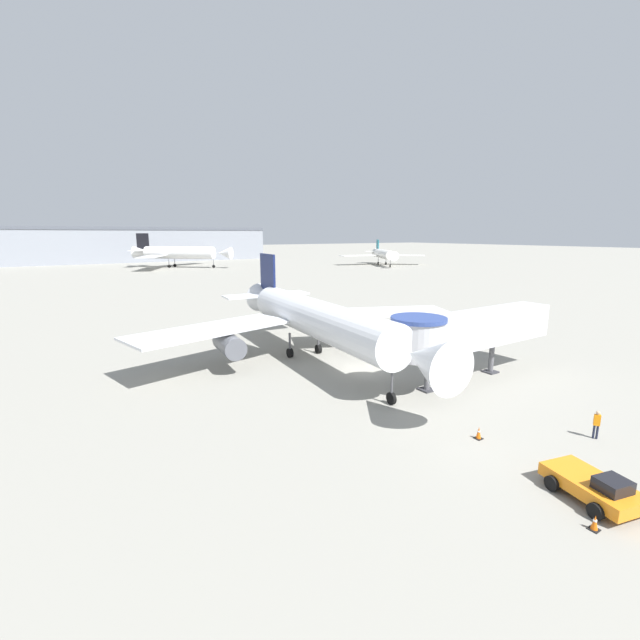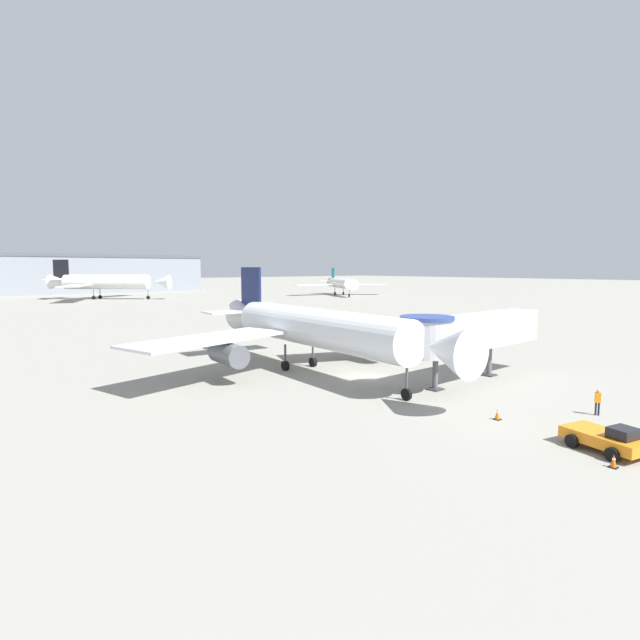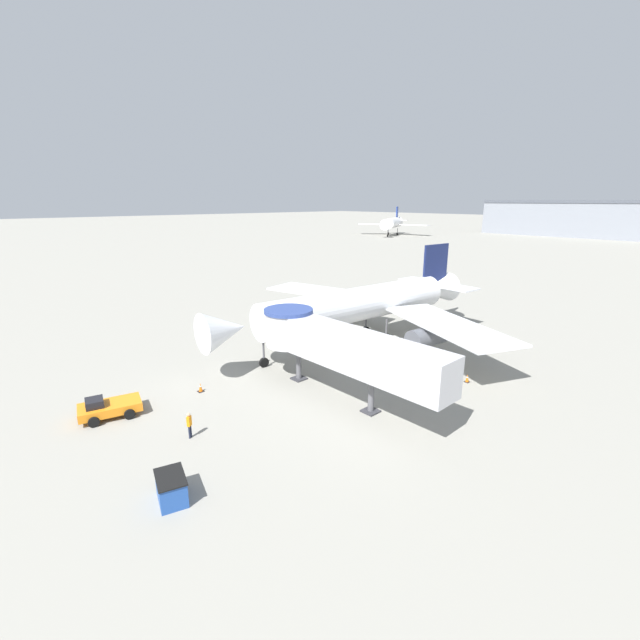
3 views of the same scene
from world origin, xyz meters
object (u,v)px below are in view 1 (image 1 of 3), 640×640
pushback_tug_orange (594,486)px  traffic_cone_starboard_wing (423,342)px  background_jet_black_tail (177,253)px  traffic_cone_apron_front (595,523)px  main_airplane (314,319)px  background_jet_teal_tail (383,254)px  traffic_cone_near_nose (479,433)px  jet_bridge (465,331)px  ground_crew_marshaller (597,423)px

pushback_tug_orange → traffic_cone_starboard_wing: size_ratio=6.50×
background_jet_black_tail → traffic_cone_apron_front: bearing=-144.8°
main_airplane → background_jet_teal_tail: 127.96m
traffic_cone_near_nose → jet_bridge: bearing=44.5°
jet_bridge → background_jet_black_tail: background_jet_black_tail is taller
main_airplane → pushback_tug_orange: 25.57m
jet_bridge → traffic_cone_starboard_wing: bearing=59.1°
traffic_cone_starboard_wing → traffic_cone_near_nose: bearing=-127.5°
main_airplane → ground_crew_marshaller: 23.32m
traffic_cone_starboard_wing → background_jet_teal_tail: background_jet_teal_tail is taller
main_airplane → traffic_cone_apron_front: bearing=-91.5°
main_airplane → traffic_cone_near_nose: (-0.15, -18.71, -3.72)m
pushback_tug_orange → ground_crew_marshaller: bearing=37.4°
traffic_cone_apron_front → background_jet_black_tail: (22.30, 149.59, 4.90)m
pushback_tug_orange → background_jet_black_tail: size_ratio=0.13×
jet_bridge → pushback_tug_orange: 16.53m
traffic_cone_starboard_wing → traffic_cone_apron_front: bearing=-122.6°
background_jet_teal_tail → traffic_cone_starboard_wing: bearing=-101.0°
traffic_cone_starboard_wing → ground_crew_marshaller: size_ratio=0.39×
traffic_cone_apron_front → traffic_cone_starboard_wing: traffic_cone_starboard_wing is taller
background_jet_black_tail → jet_bridge: bearing=-141.5°
traffic_cone_near_nose → background_jet_teal_tail: (88.74, 111.04, 3.84)m
background_jet_black_tail → traffic_cone_starboard_wing: bearing=-139.2°
jet_bridge → traffic_cone_starboard_wing: size_ratio=25.61×
pushback_tug_orange → ground_crew_marshaller: (6.44, 2.92, 0.31)m
traffic_cone_apron_front → traffic_cone_starboard_wing: 29.62m
ground_crew_marshaller → background_jet_teal_tail: bearing=108.0°
traffic_cone_apron_front → ground_crew_marshaller: 9.43m
traffic_cone_near_nose → background_jet_black_tail: background_jet_black_tail is taller
background_jet_teal_tail → background_jet_black_tail: size_ratio=0.94×
main_airplane → traffic_cone_starboard_wing: (13.09, -1.44, -3.74)m
traffic_cone_starboard_wing → ground_crew_marshaller: (-7.43, -20.98, 0.68)m
main_airplane → traffic_cone_apron_front: 26.80m
main_airplane → ground_crew_marshaller: size_ratio=19.41×
jet_bridge → pushback_tug_orange: size_ratio=3.94×
jet_bridge → background_jet_teal_tail: (81.28, 103.69, -0.03)m
main_airplane → traffic_cone_starboard_wing: size_ratio=49.73×
pushback_tug_orange → traffic_cone_apron_front: pushback_tug_orange is taller
background_jet_black_tail → background_jet_teal_tail: bearing=-70.4°
jet_bridge → background_jet_black_tail: 135.11m
traffic_cone_starboard_wing → background_jet_teal_tail: size_ratio=0.02×
jet_bridge → background_jet_teal_tail: background_jet_teal_tail is taller
main_airplane → ground_crew_marshaller: bearing=-71.1°
main_airplane → background_jet_teal_tail: bearing=50.9°
jet_bridge → pushback_tug_orange: (-8.10, -13.97, -3.53)m
traffic_cone_apron_front → traffic_cone_near_nose: (2.72, 7.67, 0.03)m
jet_bridge → traffic_cone_near_nose: 11.17m
jet_bridge → background_jet_black_tail: size_ratio=0.53×
traffic_cone_near_nose → background_jet_teal_tail: bearing=51.4°
main_airplane → jet_bridge: (7.31, -11.36, 0.16)m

